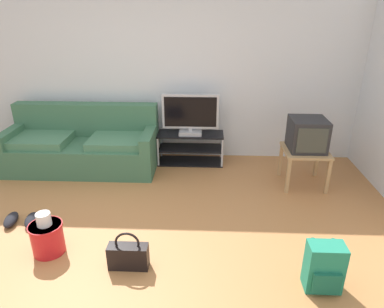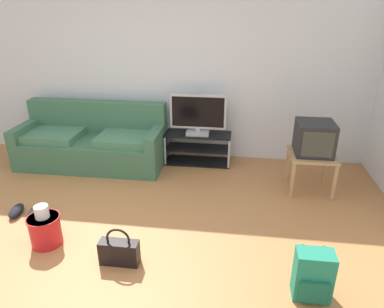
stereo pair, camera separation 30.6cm
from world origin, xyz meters
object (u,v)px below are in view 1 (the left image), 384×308
at_px(handbag, 128,255).
at_px(sneakers_pair, 21,220).
at_px(side_table, 305,155).
at_px(tv_stand, 191,148).
at_px(backpack, 324,267).
at_px(crt_tv, 307,134).
at_px(flat_tv, 190,115).
at_px(cleaning_bucket, 47,236).
at_px(couch, 83,146).

bearing_deg(handbag, sneakers_pair, 154.66).
distance_m(side_table, handbag, 2.50).
bearing_deg(tv_stand, backpack, -63.89).
height_order(crt_tv, sneakers_pair, crt_tv).
xyz_separation_m(side_table, sneakers_pair, (-3.15, -1.03, -0.35)).
xyz_separation_m(flat_tv, backpack, (1.17, -2.37, -0.52)).
xyz_separation_m(flat_tv, side_table, (1.45, -0.58, -0.32)).
height_order(backpack, sneakers_pair, backpack).
xyz_separation_m(flat_tv, handbag, (-0.43, -2.20, -0.60)).
xyz_separation_m(side_table, backpack, (-0.28, -1.79, -0.20)).
bearing_deg(crt_tv, sneakers_pair, -161.68).
bearing_deg(backpack, sneakers_pair, 167.86).
height_order(side_table, cleaning_bucket, side_table).
bearing_deg(handbag, cleaning_bucket, 167.68).
distance_m(flat_tv, cleaning_bucket, 2.43).
bearing_deg(handbag, tv_stand, 79.01).
bearing_deg(handbag, flat_tv, 78.90).
relative_size(couch, backpack, 4.87).
distance_m(flat_tv, sneakers_pair, 2.43).
xyz_separation_m(crt_tv, cleaning_bucket, (-2.66, -1.47, -0.49)).
distance_m(tv_stand, handbag, 2.27).
xyz_separation_m(backpack, sneakers_pair, (-2.87, 0.77, -0.16)).
bearing_deg(handbag, crt_tv, 41.08).
bearing_deg(flat_tv, sneakers_pair, -136.60).
bearing_deg(tv_stand, sneakers_pair, -136.20).
distance_m(tv_stand, cleaning_bucket, 2.39).
height_order(side_table, crt_tv, crt_tv).
bearing_deg(flat_tv, cleaning_bucket, -120.83).
relative_size(crt_tv, sneakers_pair, 1.09).
relative_size(backpack, cleaning_bucket, 1.00).
distance_m(crt_tv, handbag, 2.56).
height_order(couch, flat_tv, flat_tv).
height_order(tv_stand, flat_tv, flat_tv).
xyz_separation_m(backpack, cleaning_bucket, (-2.39, 0.34, -0.03)).
bearing_deg(tv_stand, side_table, -22.54).
relative_size(crt_tv, cleaning_bucket, 1.05).
bearing_deg(cleaning_bucket, tv_stand, 59.45).
distance_m(couch, crt_tv, 2.98).
xyz_separation_m(crt_tv, handbag, (-1.88, -1.64, -0.54)).
bearing_deg(couch, handbag, -62.53).
bearing_deg(backpack, cleaning_bucket, 174.73).
height_order(flat_tv, cleaning_bucket, flat_tv).
xyz_separation_m(couch, handbag, (1.05, -2.02, -0.19)).
bearing_deg(side_table, couch, 172.41).
xyz_separation_m(tv_stand, crt_tv, (1.45, -0.59, 0.45)).
bearing_deg(side_table, cleaning_bucket, -151.37).
bearing_deg(cleaning_bucket, crt_tv, 28.90).
relative_size(backpack, handbag, 1.15).
distance_m(tv_stand, flat_tv, 0.50).
bearing_deg(couch, flat_tv, 7.28).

